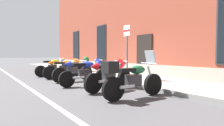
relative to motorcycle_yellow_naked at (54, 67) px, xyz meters
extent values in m
plane|color=#424244|center=(3.31, 1.22, -0.49)|extent=(140.00, 140.00, 0.00)
cube|color=slate|center=(3.31, 2.55, -0.42)|extent=(31.94, 2.66, 0.14)
cube|color=silver|center=(3.31, -1.98, -0.49)|extent=(31.94, 0.12, 0.01)
cube|color=brown|center=(3.31, 7.52, 3.90)|extent=(25.94, 7.27, 8.77)
cube|color=gray|center=(3.31, 3.84, -0.14)|extent=(25.94, 0.10, 0.70)
cube|color=#2D2D33|center=(-5.33, 3.86, 1.61)|extent=(1.22, 0.06, 2.52)
cube|color=black|center=(-5.33, 3.83, 1.61)|extent=(1.10, 0.03, 2.40)
cube|color=#2D2D33|center=(-1.01, 3.86, 1.61)|extent=(1.22, 0.06, 2.52)
cube|color=black|center=(-1.01, 3.83, 1.61)|extent=(1.10, 0.03, 2.40)
cube|color=black|center=(3.31, 3.85, 0.66)|extent=(1.10, 0.08, 2.30)
cylinder|color=black|center=(-0.06, 0.68, -0.18)|extent=(0.17, 0.63, 0.62)
cylinder|color=black|center=(0.05, -0.72, -0.18)|extent=(0.17, 0.63, 0.62)
cylinder|color=silver|center=(-0.05, 0.58, 0.10)|extent=(0.10, 0.33, 0.68)
cube|color=#28282B|center=(0.00, -0.07, 0.00)|extent=(0.25, 0.46, 0.32)
ellipsoid|color=gold|center=(-0.01, 0.08, 0.32)|extent=(0.30, 0.54, 0.24)
cube|color=black|center=(0.02, -0.30, 0.33)|extent=(0.26, 0.50, 0.10)
cylinder|color=silver|center=(-0.04, 0.50, 0.49)|extent=(0.62, 0.08, 0.04)
cylinder|color=silver|center=(0.15, -0.36, -0.13)|extent=(0.13, 0.46, 0.09)
sphere|color=silver|center=(-0.05, 0.58, 0.42)|extent=(0.18, 0.18, 0.18)
cylinder|color=black|center=(1.47, 0.87, -0.16)|extent=(0.17, 0.66, 0.66)
cylinder|color=black|center=(1.35, -0.64, -0.16)|extent=(0.17, 0.66, 0.66)
cylinder|color=silver|center=(1.46, 0.77, 0.09)|extent=(0.09, 0.32, 0.64)
cube|color=#28282B|center=(1.41, 0.07, 0.02)|extent=(0.25, 0.46, 0.32)
ellipsoid|color=orange|center=(1.42, 0.22, 0.29)|extent=(0.30, 0.54, 0.24)
cube|color=black|center=(1.39, -0.16, 0.30)|extent=(0.26, 0.50, 0.10)
cylinder|color=silver|center=(1.46, 0.69, 0.46)|extent=(0.62, 0.08, 0.04)
cylinder|color=silver|center=(1.51, -0.24, -0.11)|extent=(0.12, 0.46, 0.09)
cone|color=orange|center=(1.47, 0.82, 0.36)|extent=(0.39, 0.37, 0.36)
cone|color=orange|center=(1.36, -0.62, 0.32)|extent=(0.26, 0.28, 0.24)
cylinder|color=black|center=(2.52, 0.73, -0.16)|extent=(0.21, 0.68, 0.67)
cylinder|color=black|center=(2.71, -0.65, -0.16)|extent=(0.21, 0.68, 0.67)
cylinder|color=silver|center=(2.53, 0.63, 0.08)|extent=(0.11, 0.31, 0.61)
cube|color=#28282B|center=(2.62, -0.01, 0.02)|extent=(0.28, 0.47, 0.32)
ellipsoid|color=black|center=(2.60, 0.14, 0.27)|extent=(0.33, 0.55, 0.24)
cube|color=black|center=(2.66, -0.24, 0.28)|extent=(0.29, 0.51, 0.10)
cylinder|color=silver|center=(2.54, 0.55, 0.44)|extent=(0.62, 0.12, 0.04)
cylinder|color=silver|center=(2.79, -0.29, -0.11)|extent=(0.15, 0.46, 0.09)
sphere|color=silver|center=(2.53, 0.63, 0.37)|extent=(0.18, 0.18, 0.18)
cylinder|color=black|center=(3.96, 0.71, -0.18)|extent=(0.13, 0.62, 0.61)
cylinder|color=black|center=(3.94, -0.82, -0.18)|extent=(0.13, 0.62, 0.61)
cylinder|color=silver|center=(3.96, 0.61, 0.10)|extent=(0.08, 0.34, 0.69)
cube|color=#28282B|center=(3.95, -0.10, 0.00)|extent=(0.23, 0.44, 0.32)
ellipsoid|color=#192D9E|center=(3.95, 0.05, 0.34)|extent=(0.27, 0.52, 0.24)
cube|color=black|center=(3.95, -0.33, 0.35)|extent=(0.23, 0.48, 0.10)
cylinder|color=silver|center=(3.96, 0.53, 0.51)|extent=(0.62, 0.05, 0.04)
cylinder|color=silver|center=(4.07, -0.41, -0.13)|extent=(0.10, 0.45, 0.09)
cone|color=#192D9E|center=(3.96, 0.66, 0.41)|extent=(0.37, 0.35, 0.36)
cone|color=#192D9E|center=(3.94, -0.80, 0.37)|extent=(0.24, 0.26, 0.24)
cylinder|color=black|center=(5.22, 0.86, -0.17)|extent=(0.21, 0.66, 0.65)
cylinder|color=black|center=(5.43, -0.56, -0.17)|extent=(0.21, 0.66, 0.65)
cylinder|color=silver|center=(5.24, 0.76, 0.10)|extent=(0.12, 0.33, 0.66)
cube|color=#28282B|center=(5.33, 0.10, 0.01)|extent=(0.28, 0.47, 0.32)
ellipsoid|color=red|center=(5.31, 0.25, 0.32)|extent=(0.33, 0.55, 0.24)
cube|color=black|center=(5.37, -0.13, 0.33)|extent=(0.29, 0.51, 0.10)
cylinder|color=silver|center=(5.25, 0.68, 0.49)|extent=(0.62, 0.12, 0.04)
cylinder|color=silver|center=(5.49, -0.18, -0.12)|extent=(0.15, 0.46, 0.09)
cone|color=red|center=(5.23, 0.81, 0.39)|extent=(0.41, 0.39, 0.36)
cone|color=red|center=(5.42, -0.54, 0.35)|extent=(0.27, 0.29, 0.24)
cylinder|color=black|center=(6.63, 0.82, -0.17)|extent=(0.15, 0.65, 0.64)
cylinder|color=black|center=(6.56, -0.62, -0.17)|extent=(0.15, 0.65, 0.64)
cylinder|color=silver|center=(6.62, 0.72, 0.09)|extent=(0.08, 0.32, 0.65)
cube|color=#28282B|center=(6.59, 0.05, 0.01)|extent=(0.24, 0.45, 0.32)
ellipsoid|color=#195633|center=(6.60, 0.20, 0.30)|extent=(0.28, 0.53, 0.24)
cube|color=black|center=(6.58, -0.18, 0.31)|extent=(0.24, 0.49, 0.10)
cylinder|color=silver|center=(6.62, 0.64, 0.47)|extent=(0.62, 0.07, 0.04)
cylinder|color=silver|center=(6.70, -0.26, -0.12)|extent=(0.11, 0.45, 0.09)
cube|color=#B2BCC6|center=(6.62, 0.70, 0.65)|extent=(0.37, 0.16, 0.40)
cube|color=black|center=(6.56, -0.72, 0.41)|extent=(0.37, 0.34, 0.30)
cylinder|color=#4C4C51|center=(4.37, 1.73, 0.82)|extent=(0.06, 0.06, 2.34)
cube|color=white|center=(4.37, 1.71, 1.74)|extent=(0.36, 0.03, 0.44)
cube|color=red|center=(4.37, 1.70, 1.74)|extent=(0.36, 0.01, 0.08)
cylinder|color=brown|center=(-0.19, 2.17, -0.04)|extent=(0.68, 0.68, 0.61)
cylinder|color=black|center=(-0.19, 2.17, -0.04)|extent=(0.71, 0.71, 0.04)
sphere|color=#28602D|center=(-0.19, 2.17, 0.40)|extent=(0.40, 0.40, 0.40)
camera|label=1|loc=(10.35, -3.41, 0.73)|focal=29.46mm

